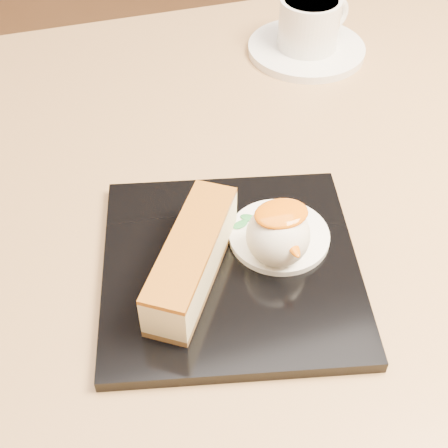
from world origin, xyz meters
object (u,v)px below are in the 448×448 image
object	(u,v)px
dessert_plate	(231,267)
ice_cream_scoop	(278,235)
saucer	(306,49)
coffee_cup	(310,22)
table	(254,293)
cheesecake	(192,258)

from	to	relation	value
dessert_plate	ice_cream_scoop	xyz separation A→B (m)	(0.04, -0.00, 0.03)
saucer	coffee_cup	distance (m)	0.04
table	dessert_plate	world-z (taller)	dessert_plate
table	coffee_cup	bearing A→B (deg)	58.25
table	saucer	size ratio (longest dim) A/B	5.33
dessert_plate	saucer	world-z (taller)	dessert_plate
saucer	coffee_cup	size ratio (longest dim) A/B	1.49
ice_cream_scoop	coffee_cup	bearing A→B (deg)	63.43
ice_cream_scoop	saucer	xyz separation A→B (m)	(0.16, 0.33, -0.03)
dessert_plate	coffee_cup	bearing A→B (deg)	57.75
table	dessert_plate	xyz separation A→B (m)	(-0.06, -0.08, 0.16)
saucer	cheesecake	bearing A→B (deg)	-125.87
table	dessert_plate	size ratio (longest dim) A/B	3.64
ice_cream_scoop	dessert_plate	bearing A→B (deg)	172.87
saucer	coffee_cup	bearing A→B (deg)	16.72
cheesecake	dessert_plate	bearing A→B (deg)	-48.52
dessert_plate	saucer	xyz separation A→B (m)	(0.20, 0.32, -0.00)
table	coffee_cup	world-z (taller)	coffee_cup
ice_cream_scoop	coffee_cup	xyz separation A→B (m)	(0.17, 0.33, 0.00)
dessert_plate	coffee_cup	distance (m)	0.39
ice_cream_scoop	saucer	distance (m)	0.37
cheesecake	ice_cream_scoop	xyz separation A→B (m)	(0.07, 0.00, 0.00)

